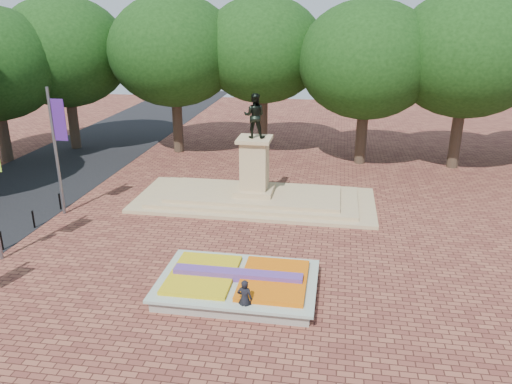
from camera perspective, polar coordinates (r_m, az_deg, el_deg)
ground at (r=22.43m, az=-3.60°, el=-8.41°), size 90.00×90.00×0.00m
flower_bed at (r=20.35m, az=-2.02°, el=-10.36°), size 6.30×4.30×0.91m
monument at (r=29.26m, az=-0.17°, el=0.48°), size 14.00×6.00×6.40m
tree_row_back at (r=37.48m, az=6.07°, el=13.79°), size 44.80×8.80×10.43m
pedestrian at (r=18.59m, az=-1.30°, el=-12.13°), size 0.59×0.41×1.55m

